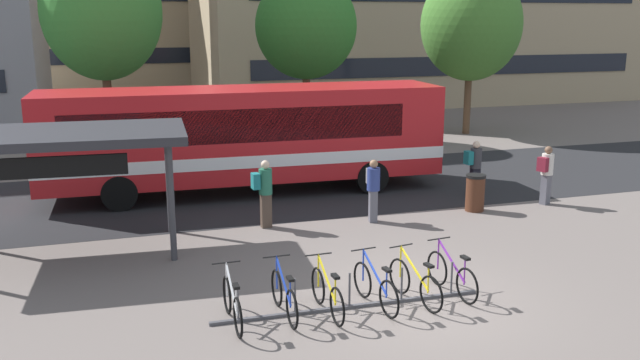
{
  "coord_description": "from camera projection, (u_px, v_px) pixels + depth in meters",
  "views": [
    {
      "loc": [
        -5.43,
        -11.06,
        5.26
      ],
      "look_at": [
        -0.62,
        4.12,
        1.46
      ],
      "focal_mm": 38.34,
      "sensor_mm": 36.0,
      "label": 1
    }
  ],
  "objects": [
    {
      "name": "transit_shelter",
      "position": [
        56.0,
        140.0,
        15.01
      ],
      "size": [
        5.75,
        3.28,
        2.82
      ],
      "rotation": [
        0.0,
        0.0,
        -0.07
      ],
      "color": "#38383D",
      "rests_on": "ground"
    },
    {
      "name": "bus_lane_asphalt",
      "position": [
        291.0,
        188.0,
        21.56
      ],
      "size": [
        80.0,
        7.2,
        0.01
      ],
      "primitive_type": "cube",
      "color": "#232326",
      "rests_on": "ground"
    },
    {
      "name": "parked_bicycle_yellow_4",
      "position": [
        415.0,
        283.0,
        12.85
      ],
      "size": [
        0.52,
        1.71,
        0.99
      ],
      "rotation": [
        0.0,
        0.0,
        1.74
      ],
      "color": "black",
      "rests_on": "ground"
    },
    {
      "name": "commuter_grey_pack_1",
      "position": [
        373.0,
        186.0,
        17.87
      ],
      "size": [
        0.4,
        0.57,
        1.67
      ],
      "rotation": [
        0.0,
        0.0,
        4.52
      ],
      "color": "#565660",
      "rests_on": "ground"
    },
    {
      "name": "parked_bicycle_blue_3",
      "position": [
        375.0,
        288.0,
        12.65
      ],
      "size": [
        0.52,
        1.72,
        0.99
      ],
      "rotation": [
        0.0,
        0.0,
        1.69
      ],
      "color": "black",
      "rests_on": "ground"
    },
    {
      "name": "commuter_teal_pack_0",
      "position": [
        264.0,
        189.0,
        17.33
      ],
      "size": [
        0.54,
        0.36,
        1.76
      ],
      "rotation": [
        0.0,
        0.0,
        0.06
      ],
      "color": "#47382D",
      "rests_on": "ground"
    },
    {
      "name": "street_tree_1",
      "position": [
        471.0,
        25.0,
        30.6
      ],
      "size": [
        4.52,
        4.52,
        7.47
      ],
      "color": "brown",
      "rests_on": "ground"
    },
    {
      "name": "parked_bicycle_purple_5",
      "position": [
        452.0,
        275.0,
        13.25
      ],
      "size": [
        0.52,
        1.72,
        0.99
      ],
      "rotation": [
        0.0,
        0.0,
        1.67
      ],
      "color": "black",
      "rests_on": "ground"
    },
    {
      "name": "city_bus",
      "position": [
        246.0,
        135.0,
        20.74
      ],
      "size": [
        12.11,
        3.04,
        3.2
      ],
      "rotation": [
        0.0,
        0.0,
        -0.04
      ],
      "color": "red",
      "rests_on": "ground"
    },
    {
      "name": "parked_bicycle_blue_1",
      "position": [
        284.0,
        297.0,
        12.24
      ],
      "size": [
        0.52,
        1.72,
        0.99
      ],
      "rotation": [
        0.0,
        0.0,
        1.59
      ],
      "color": "black",
      "rests_on": "ground"
    },
    {
      "name": "commuter_teal_pack_2",
      "position": [
        475.0,
        164.0,
        20.57
      ],
      "size": [
        0.54,
        0.36,
        1.66
      ],
      "rotation": [
        0.0,
        0.0,
        0.07
      ],
      "color": "black",
      "rests_on": "ground"
    },
    {
      "name": "parked_bicycle_white_0",
      "position": [
        232.0,
        304.0,
        11.91
      ],
      "size": [
        0.52,
        1.72,
        0.99
      ],
      "rotation": [
        0.0,
        0.0,
        1.58
      ],
      "color": "black",
      "rests_on": "ground"
    },
    {
      "name": "street_tree_0",
      "position": [
        306.0,
        26.0,
        28.79
      ],
      "size": [
        4.29,
        4.29,
        7.13
      ],
      "color": "brown",
      "rests_on": "ground"
    },
    {
      "name": "ground",
      "position": [
        416.0,
        299.0,
        13.07
      ],
      "size": [
        200.0,
        200.0,
        0.0
      ],
      "primitive_type": "plane",
      "color": "#6B605B"
    },
    {
      "name": "street_tree_2",
      "position": [
        102.0,
        11.0,
        25.25
      ],
      "size": [
        4.41,
        4.41,
        8.05
      ],
      "color": "brown",
      "rests_on": "ground"
    },
    {
      "name": "bike_rack",
      "position": [
        349.0,
        304.0,
        12.65
      ],
      "size": [
        5.19,
        0.19,
        0.7
      ],
      "rotation": [
        0.0,
        0.0,
        -0.02
      ],
      "color": "#47474C",
      "rests_on": "ground"
    },
    {
      "name": "commuter_maroon_pack_3",
      "position": [
        546.0,
        171.0,
        19.5
      ],
      "size": [
        0.6,
        0.5,
        1.7
      ],
      "rotation": [
        0.0,
        0.0,
        0.42
      ],
      "color": "#565660",
      "rests_on": "ground"
    },
    {
      "name": "parked_bicycle_yellow_2",
      "position": [
        327.0,
        294.0,
        12.34
      ],
      "size": [
        0.52,
        1.72,
        0.99
      ],
      "rotation": [
        0.0,
        0.0,
        1.6
      ],
      "color": "black",
      "rests_on": "ground"
    },
    {
      "name": "trash_bin",
      "position": [
        475.0,
        193.0,
        18.97
      ],
      "size": [
        0.55,
        0.55,
        1.03
      ],
      "color": "#4C2819",
      "rests_on": "ground"
    }
  ]
}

